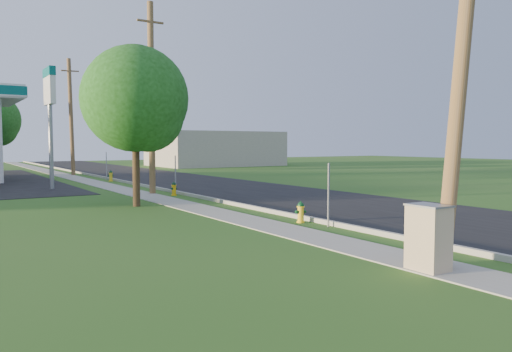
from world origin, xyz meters
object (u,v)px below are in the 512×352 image
(utility_pole_far, at_px, (71,117))
(utility_pole_near, at_px, (463,39))
(hydrant_far, at_px, (111,176))
(utility_cabinet, at_px, (428,238))
(price_pylon, at_px, (50,93))
(hydrant_near, at_px, (301,212))
(hydrant_mid, at_px, (174,189))
(utility_pole_mid, at_px, (151,98))
(tree_verge, at_px, (138,103))

(utility_pole_far, bearing_deg, utility_pole_near, -90.00)
(utility_pole_near, relative_size, hydrant_far, 12.25)
(utility_pole_near, distance_m, utility_cabinet, 4.24)
(price_pylon, height_order, hydrant_near, price_pylon)
(hydrant_far, bearing_deg, utility_pole_near, -91.47)
(price_pylon, bearing_deg, hydrant_mid, -57.21)
(price_pylon, relative_size, hydrant_near, 9.61)
(utility_cabinet, bearing_deg, price_pylon, 96.92)
(utility_pole_mid, bearing_deg, hydrant_near, -86.86)
(hydrant_mid, relative_size, utility_cabinet, 0.52)
(utility_pole_near, height_order, hydrant_mid, utility_pole_near)
(tree_verge, distance_m, hydrant_far, 15.17)
(utility_pole_far, distance_m, utility_cabinet, 36.29)
(utility_pole_near, bearing_deg, price_pylon, 99.42)
(hydrant_mid, xyz_separation_m, utility_cabinet, (-1.61, -16.60, 0.34))
(price_pylon, xyz_separation_m, hydrant_far, (4.61, 4.22, -5.05))
(utility_pole_far, bearing_deg, hydrant_near, -88.76)
(utility_pole_mid, bearing_deg, utility_pole_far, 90.00)
(tree_verge, bearing_deg, price_pylon, 98.70)
(hydrant_near, bearing_deg, utility_pole_near, -95.77)
(price_pylon, height_order, hydrant_mid, price_pylon)
(utility_pole_near, xyz_separation_m, utility_cabinet, (-1.04, -0.04, -4.11))
(utility_pole_far, xyz_separation_m, hydrant_mid, (0.57, -19.44, -4.46))
(utility_pole_far, bearing_deg, hydrant_mid, -88.32)
(utility_pole_near, relative_size, hydrant_mid, 13.39)
(utility_cabinet, bearing_deg, hydrant_far, 86.39)
(utility_pole_far, distance_m, hydrant_mid, 19.95)
(tree_verge, bearing_deg, utility_cabinet, -84.42)
(tree_verge, xyz_separation_m, hydrant_near, (2.99, -7.04, -3.93))
(tree_verge, bearing_deg, utility_pole_near, -80.03)
(price_pylon, xyz_separation_m, hydrant_near, (4.54, -17.17, -5.08))
(utility_pole_near, distance_m, utility_pole_mid, 18.00)
(price_pylon, relative_size, hydrant_mid, 9.67)
(hydrant_mid, bearing_deg, hydrant_near, -89.61)
(tree_verge, bearing_deg, hydrant_far, 77.95)
(hydrant_near, bearing_deg, utility_cabinet, -104.77)
(utility_pole_far, relative_size, hydrant_mid, 13.42)
(tree_verge, distance_m, hydrant_near, 8.60)
(price_pylon, xyz_separation_m, utility_cabinet, (2.86, -23.54, -4.74))
(hydrant_near, xyz_separation_m, hydrant_far, (0.07, 21.39, 0.03))
(tree_verge, height_order, hydrant_mid, tree_verge)
(utility_cabinet, bearing_deg, tree_verge, 95.58)
(hydrant_near, bearing_deg, utility_pole_far, 91.24)
(utility_pole_near, xyz_separation_m, utility_pole_mid, (-0.00, 18.00, 0.15))
(hydrant_mid, bearing_deg, utility_pole_mid, 111.62)
(utility_pole_near, bearing_deg, hydrant_far, 88.53)
(price_pylon, distance_m, tree_verge, 10.31)
(price_pylon, distance_m, hydrant_far, 8.04)
(utility_pole_mid, relative_size, hydrant_mid, 13.84)
(price_pylon, bearing_deg, hydrant_near, -75.19)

